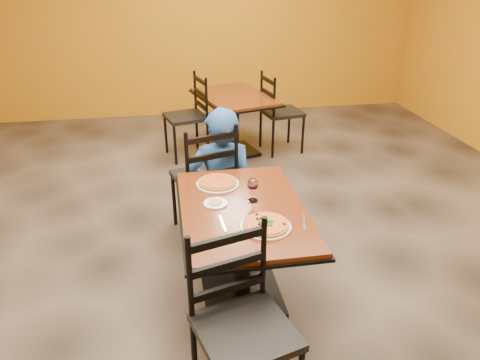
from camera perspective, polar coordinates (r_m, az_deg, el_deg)
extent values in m
cube|color=black|center=(3.77, -1.05, -9.74)|extent=(7.00, 8.00, 0.01)
cube|color=#C77316|center=(7.08, -6.37, 20.13)|extent=(7.00, 0.01, 3.00)
cube|color=maroon|center=(2.95, 0.31, -3.71)|extent=(0.80, 1.20, 0.03)
cube|color=black|center=(2.96, 0.31, -4.13)|extent=(0.83, 1.23, 0.02)
cylinder|color=black|center=(3.15, 0.29, -9.49)|extent=(0.12, 0.12, 0.66)
cube|color=black|center=(3.36, 0.28, -14.36)|extent=(0.55, 0.55, 0.04)
cube|color=maroon|center=(5.52, -0.71, 10.59)|extent=(1.01, 1.27, 0.03)
cube|color=black|center=(5.53, -0.71, 10.35)|extent=(1.05, 1.31, 0.02)
cylinder|color=black|center=(5.63, -0.69, 7.00)|extent=(0.11, 0.11, 0.66)
cube|color=black|center=(5.75, -0.67, 3.69)|extent=(0.63, 0.63, 0.04)
imported|color=#194A8C|center=(3.87, -2.36, 1.10)|extent=(0.60, 0.41, 1.15)
cylinder|color=white|center=(2.73, 3.29, -5.91)|extent=(0.31, 0.31, 0.01)
cylinder|color=maroon|center=(2.72, 3.29, -5.63)|extent=(0.28, 0.28, 0.02)
cylinder|color=white|center=(3.24, -2.84, -0.47)|extent=(0.31, 0.31, 0.01)
cylinder|color=orange|center=(3.24, -2.85, -0.22)|extent=(0.28, 0.28, 0.02)
cylinder|color=white|center=(2.98, -3.14, -2.97)|extent=(0.16, 0.16, 0.01)
cylinder|color=tan|center=(2.98, -3.15, -2.82)|extent=(0.09, 0.09, 0.01)
cube|color=silver|center=(2.77, -2.21, -5.54)|extent=(0.03, 0.19, 0.00)
cube|color=silver|center=(2.82, 8.14, -5.14)|extent=(0.07, 0.21, 0.00)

